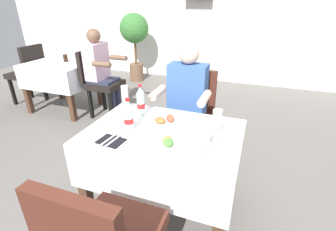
# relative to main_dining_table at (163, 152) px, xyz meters

# --- Properties ---
(ground_plane) EXTENTS (11.00, 11.00, 0.00)m
(ground_plane) POSITION_rel_main_dining_table_xyz_m (-0.11, -0.18, -0.57)
(ground_plane) COLOR #66605B
(back_wall) EXTENTS (11.00, 0.12, 3.17)m
(back_wall) POSITION_rel_main_dining_table_xyz_m (-0.11, 3.89, 1.02)
(back_wall) COLOR white
(back_wall) RESTS_ON ground
(main_dining_table) EXTENTS (1.09, 0.78, 0.75)m
(main_dining_table) POSITION_rel_main_dining_table_xyz_m (0.00, 0.00, 0.00)
(main_dining_table) COLOR white
(main_dining_table) RESTS_ON ground
(chair_far_diner_seat) EXTENTS (0.44, 0.50, 0.97)m
(chair_far_diner_seat) POSITION_rel_main_dining_table_xyz_m (0.00, 0.78, -0.02)
(chair_far_diner_seat) COLOR #4C2319
(chair_far_diner_seat) RESTS_ON ground
(seated_diner_far) EXTENTS (0.50, 0.46, 1.26)m
(seated_diner_far) POSITION_rel_main_dining_table_xyz_m (-0.03, 0.67, 0.14)
(seated_diner_far) COLOR #282D42
(seated_diner_far) RESTS_ON ground
(plate_near_camera) EXTENTS (0.25, 0.25, 0.06)m
(plate_near_camera) POSITION_rel_main_dining_table_xyz_m (0.08, -0.14, 0.20)
(plate_near_camera) COLOR white
(plate_near_camera) RESTS_ON main_dining_table
(plate_far_diner) EXTENTS (0.22, 0.22, 0.07)m
(plate_far_diner) POSITION_rel_main_dining_table_xyz_m (-0.03, 0.12, 0.20)
(plate_far_diner) COLOR white
(plate_far_diner) RESTS_ON main_dining_table
(beer_glass_left) EXTENTS (0.07, 0.07, 0.21)m
(beer_glass_left) POSITION_rel_main_dining_table_xyz_m (0.33, -0.18, 0.29)
(beer_glass_left) COLOR white
(beer_glass_left) RESTS_ON main_dining_table
(beer_glass_middle) EXTENTS (0.07, 0.07, 0.22)m
(beer_glass_middle) POSITION_rel_main_dining_table_xyz_m (0.37, 0.01, 0.29)
(beer_glass_middle) COLOR white
(beer_glass_middle) RESTS_ON main_dining_table
(beer_glass_right) EXTENTS (0.07, 0.07, 0.20)m
(beer_glass_right) POSITION_rel_main_dining_table_xyz_m (-0.46, 0.29, 0.28)
(beer_glass_right) COLOR white
(beer_glass_right) RESTS_ON main_dining_table
(cola_bottle_primary) EXTENTS (0.07, 0.07, 0.25)m
(cola_bottle_primary) POSITION_rel_main_dining_table_xyz_m (-0.23, -0.07, 0.29)
(cola_bottle_primary) COLOR silver
(cola_bottle_primary) RESTS_ON main_dining_table
(cola_bottle_secondary) EXTENTS (0.06, 0.06, 0.26)m
(cola_bottle_secondary) POSITION_rel_main_dining_table_xyz_m (-0.26, 0.19, 0.30)
(cola_bottle_secondary) COLOR silver
(cola_bottle_secondary) RESTS_ON main_dining_table
(napkin_cutlery_set) EXTENTS (0.18, 0.19, 0.01)m
(napkin_cutlery_set) POSITION_rel_main_dining_table_xyz_m (-0.27, -0.25, 0.19)
(napkin_cutlery_set) COLOR black
(napkin_cutlery_set) RESTS_ON main_dining_table
(background_dining_table) EXTENTS (0.94, 0.80, 0.75)m
(background_dining_table) POSITION_rel_main_dining_table_xyz_m (-2.24, 1.47, -0.01)
(background_dining_table) COLOR white
(background_dining_table) RESTS_ON ground
(background_chair_left) EXTENTS (0.50, 0.44, 0.97)m
(background_chair_left) POSITION_rel_main_dining_table_xyz_m (-2.92, 1.47, -0.02)
(background_chair_left) COLOR black
(background_chair_left) RESTS_ON ground
(background_chair_right) EXTENTS (0.50, 0.44, 0.97)m
(background_chair_right) POSITION_rel_main_dining_table_xyz_m (-1.57, 1.47, -0.02)
(background_chair_right) COLOR black
(background_chair_right) RESTS_ON ground
(background_patron) EXTENTS (0.46, 0.50, 1.26)m
(background_patron) POSITION_rel_main_dining_table_xyz_m (-1.52, 1.47, 0.14)
(background_patron) COLOR #282D42
(background_patron) RESTS_ON ground
(background_table_tumbler) EXTENTS (0.06, 0.06, 0.11)m
(background_table_tumbler) POSITION_rel_main_dining_table_xyz_m (-2.19, 1.54, 0.24)
(background_table_tumbler) COLOR black
(background_table_tumbler) RESTS_ON background_dining_table
(potted_plant_corner) EXTENTS (0.59, 0.59, 1.38)m
(potted_plant_corner) POSITION_rel_main_dining_table_xyz_m (-1.88, 3.25, 0.40)
(potted_plant_corner) COLOR brown
(potted_plant_corner) RESTS_ON ground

